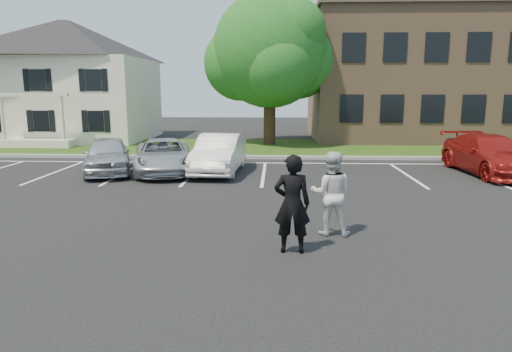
% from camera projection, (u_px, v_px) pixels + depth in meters
% --- Properties ---
extents(ground_plane, '(90.00, 90.00, 0.00)m').
position_uv_depth(ground_plane, '(254.00, 239.00, 10.16)').
color(ground_plane, black).
rests_on(ground_plane, ground).
extents(curb, '(40.00, 0.30, 0.15)m').
position_uv_depth(curb, '(266.00, 157.00, 21.92)').
color(curb, gray).
rests_on(curb, ground).
extents(grass_strip, '(44.00, 8.00, 0.08)m').
position_uv_depth(grass_strip, '(267.00, 148.00, 25.86)').
color(grass_strip, '#223D0E').
rests_on(grass_strip, ground).
extents(stall_lines, '(34.00, 5.36, 0.01)m').
position_uv_depth(stall_lines, '(298.00, 170.00, 18.89)').
color(stall_lines, silver).
rests_on(stall_lines, ground).
extents(house, '(10.30, 9.22, 7.60)m').
position_uv_depth(house, '(69.00, 81.00, 29.60)').
color(house, beige).
rests_on(house, ground).
extents(office_building, '(22.40, 10.40, 8.30)m').
position_uv_depth(office_building, '(479.00, 76.00, 30.37)').
color(office_building, '#967051').
rests_on(office_building, ground).
extents(tree, '(7.80, 7.20, 8.80)m').
position_uv_depth(tree, '(271.00, 53.00, 26.39)').
color(tree, black).
rests_on(tree, ground).
extents(man_black_suit, '(0.74, 0.49, 2.03)m').
position_uv_depth(man_black_suit, '(292.00, 204.00, 9.19)').
color(man_black_suit, black).
rests_on(man_black_suit, ground).
extents(man_white_shirt, '(1.01, 0.83, 1.93)m').
position_uv_depth(man_white_shirt, '(331.00, 193.00, 10.36)').
color(man_white_shirt, silver).
rests_on(man_white_shirt, ground).
extents(car_silver_west, '(2.96, 4.56, 1.44)m').
position_uv_depth(car_silver_west, '(107.00, 155.00, 18.09)').
color(car_silver_west, silver).
rests_on(car_silver_west, ground).
extents(car_silver_minivan, '(3.36, 5.22, 1.34)m').
position_uv_depth(car_silver_minivan, '(163.00, 156.00, 18.19)').
color(car_silver_minivan, silver).
rests_on(car_silver_minivan, ground).
extents(car_white_sedan, '(1.86, 4.71, 1.52)m').
position_uv_depth(car_white_sedan, '(219.00, 154.00, 18.23)').
color(car_white_sedan, white).
rests_on(car_white_sedan, ground).
extents(car_red_compact, '(2.48, 5.39, 1.53)m').
position_uv_depth(car_red_compact, '(490.00, 155.00, 17.91)').
color(car_red_compact, maroon).
rests_on(car_red_compact, ground).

